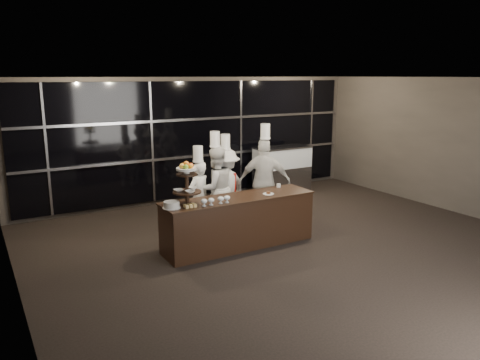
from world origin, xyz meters
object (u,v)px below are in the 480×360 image
chef_b (215,188)px  chef_d (265,181)px  chef_c (226,187)px  buffet_counter (239,221)px  display_case (282,168)px  layer_cake (172,205)px  display_stand (187,180)px  chef_a (199,195)px

chef_b → chef_d: (1.01, -0.25, 0.06)m
chef_c → buffet_counter: bearing=-108.3°
buffet_counter → chef_c: 1.35m
chef_c → display_case: bearing=31.5°
display_case → chef_c: bearing=-148.5°
layer_cake → display_case: (4.23, 2.83, -0.29)m
buffet_counter → chef_d: size_ratio=1.35×
chef_c → chef_d: chef_d is taller
display_stand → display_case: 4.86m
chef_a → chef_b: (0.39, 0.04, 0.10)m
display_stand → chef_d: size_ratio=0.36×
chef_a → chef_c: chef_c is taller
display_case → chef_d: (-1.83, -1.95, 0.23)m
layer_cake → chef_d: (2.40, 0.89, -0.06)m
display_stand → layer_cake: display_stand is taller
display_case → chef_b: size_ratio=0.75×
display_case → chef_b: bearing=-149.1°
layer_cake → chef_d: size_ratio=0.14×
display_case → layer_cake: bearing=-146.2°
chef_a → chef_b: size_ratio=0.87×
chef_b → chef_c: 0.35m
buffet_counter → chef_b: chef_b is taller
chef_a → chef_d: chef_d is taller
display_stand → chef_d: (2.10, 0.84, -0.43)m
display_stand → chef_c: bearing=41.3°
layer_cake → chef_b: size_ratio=0.15×
buffet_counter → layer_cake: size_ratio=9.47×
buffet_counter → chef_b: bearing=85.0°
display_stand → chef_c: chef_c is taller
display_stand → chef_d: 2.30m
layer_cake → chef_c: 2.15m
layer_cake → chef_b: chef_b is taller
display_case → chef_d: 2.68m
buffet_counter → chef_a: size_ratio=1.64×
buffet_counter → chef_d: chef_d is taller
buffet_counter → display_stand: size_ratio=3.81×
layer_cake → display_case: display_case is taller
display_stand → chef_c: (1.41, 1.24, -0.53)m
buffet_counter → layer_cake: bearing=-177.8°
display_stand → layer_cake: size_ratio=2.48×
buffet_counter → chef_c: (0.41, 1.24, 0.34)m
layer_cake → chef_c: size_ratio=0.16×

